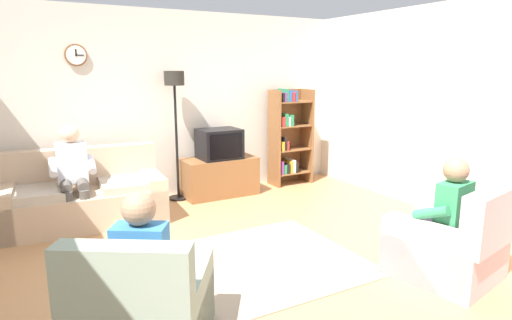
# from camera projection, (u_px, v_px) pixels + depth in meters

# --- Properties ---
(ground_plane) EXTENTS (12.00, 12.00, 0.00)m
(ground_plane) POSITION_uv_depth(u_px,v_px,m) (257.00, 258.00, 4.40)
(ground_plane) COLOR #B27F51
(back_wall_assembly) EXTENTS (6.20, 0.17, 2.70)m
(back_wall_assembly) POSITION_uv_depth(u_px,v_px,m) (168.00, 105.00, 6.39)
(back_wall_assembly) COLOR silver
(back_wall_assembly) RESTS_ON ground_plane
(right_wall) EXTENTS (0.12, 5.80, 2.70)m
(right_wall) POSITION_uv_depth(u_px,v_px,m) (454.00, 111.00, 5.49)
(right_wall) COLOR silver
(right_wall) RESTS_ON ground_plane
(couch) EXTENTS (1.96, 1.01, 0.90)m
(couch) POSITION_uv_depth(u_px,v_px,m) (83.00, 199.00, 5.34)
(couch) COLOR tan
(couch) RESTS_ON ground_plane
(tv_stand) EXTENTS (1.10, 0.56, 0.57)m
(tv_stand) POSITION_uv_depth(u_px,v_px,m) (219.00, 176.00, 6.56)
(tv_stand) COLOR brown
(tv_stand) RESTS_ON ground_plane
(tv) EXTENTS (0.60, 0.49, 0.44)m
(tv) POSITION_uv_depth(u_px,v_px,m) (219.00, 144.00, 6.43)
(tv) COLOR black
(tv) RESTS_ON tv_stand
(bookshelf) EXTENTS (0.68, 0.36, 1.57)m
(bookshelf) POSITION_uv_depth(u_px,v_px,m) (288.00, 136.00, 7.12)
(bookshelf) COLOR brown
(bookshelf) RESTS_ON ground_plane
(floor_lamp) EXTENTS (0.28, 0.28, 1.85)m
(floor_lamp) POSITION_uv_depth(u_px,v_px,m) (175.00, 100.00, 6.11)
(floor_lamp) COLOR black
(floor_lamp) RESTS_ON ground_plane
(armchair_near_window) EXTENTS (1.15, 1.17, 0.90)m
(armchair_near_window) POSITION_uv_depth(u_px,v_px,m) (145.00, 312.00, 2.90)
(armchair_near_window) COLOR gray
(armchair_near_window) RESTS_ON ground_plane
(armchair_near_bookshelf) EXTENTS (0.96, 1.02, 0.90)m
(armchair_near_bookshelf) POSITION_uv_depth(u_px,v_px,m) (449.00, 247.00, 3.95)
(armchair_near_bookshelf) COLOR beige
(armchair_near_bookshelf) RESTS_ON ground_plane
(area_rug) EXTENTS (2.20, 1.70, 0.01)m
(area_rug) POSITION_uv_depth(u_px,v_px,m) (247.00, 265.00, 4.23)
(area_rug) COLOR gray
(area_rug) RESTS_ON ground_plane
(person_on_couch) EXTENTS (0.53, 0.56, 1.24)m
(person_on_couch) POSITION_uv_depth(u_px,v_px,m) (73.00, 171.00, 5.12)
(person_on_couch) COLOR silver
(person_on_couch) RESTS_ON ground_plane
(person_in_left_armchair) EXTENTS (0.61, 0.64, 1.12)m
(person_in_left_armchair) POSITION_uv_depth(u_px,v_px,m) (146.00, 262.00, 2.92)
(person_in_left_armchair) COLOR #3372B2
(person_in_left_armchair) RESTS_ON ground_plane
(person_in_right_armchair) EXTENTS (0.57, 0.59, 1.12)m
(person_in_right_armchair) POSITION_uv_depth(u_px,v_px,m) (443.00, 212.00, 3.95)
(person_in_right_armchair) COLOR #338C59
(person_in_right_armchair) RESTS_ON ground_plane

